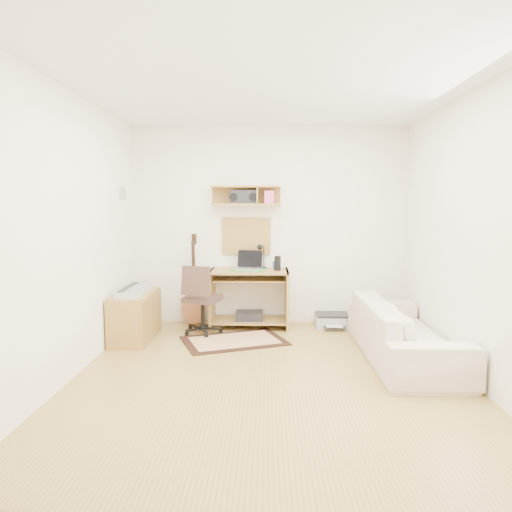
{
  "coord_description": "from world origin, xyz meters",
  "views": [
    {
      "loc": [
        -0.03,
        -4.21,
        1.56
      ],
      "look_at": [
        -0.15,
        1.05,
        1.0
      ],
      "focal_mm": 32.72,
      "sensor_mm": 36.0,
      "label": 1
    }
  ],
  "objects_px": {
    "task_chair": "(203,299)",
    "sofa": "(404,321)",
    "cabinet": "(135,316)",
    "desk": "(249,298)",
    "printer": "(332,320)"
  },
  "relations": [
    {
      "from": "desk",
      "to": "sofa",
      "type": "distance_m",
      "value": 2.03
    },
    {
      "from": "cabinet",
      "to": "printer",
      "type": "relative_size",
      "value": 2.07
    },
    {
      "from": "desk",
      "to": "printer",
      "type": "xyz_separation_m",
      "value": [
        1.08,
        0.04,
        -0.29
      ]
    },
    {
      "from": "printer",
      "to": "sofa",
      "type": "distance_m",
      "value": 1.4
    },
    {
      "from": "task_chair",
      "to": "cabinet",
      "type": "distance_m",
      "value": 0.82
    },
    {
      "from": "task_chair",
      "to": "sofa",
      "type": "distance_m",
      "value": 2.37
    },
    {
      "from": "printer",
      "to": "sofa",
      "type": "xyz_separation_m",
      "value": [
        0.55,
        -1.25,
        0.31
      ]
    },
    {
      "from": "cabinet",
      "to": "printer",
      "type": "distance_m",
      "value": 2.49
    },
    {
      "from": "task_chair",
      "to": "printer",
      "type": "height_order",
      "value": "task_chair"
    },
    {
      "from": "cabinet",
      "to": "printer",
      "type": "bearing_deg",
      "value": 14.41
    },
    {
      "from": "desk",
      "to": "printer",
      "type": "height_order",
      "value": "desk"
    },
    {
      "from": "desk",
      "to": "task_chair",
      "type": "bearing_deg",
      "value": -149.99
    },
    {
      "from": "cabinet",
      "to": "desk",
      "type": "bearing_deg",
      "value": 23.67
    },
    {
      "from": "task_chair",
      "to": "sofa",
      "type": "bearing_deg",
      "value": -4.16
    },
    {
      "from": "printer",
      "to": "task_chair",
      "type": "bearing_deg",
      "value": -167.87
    }
  ]
}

